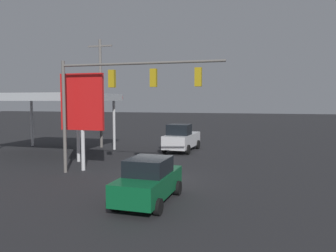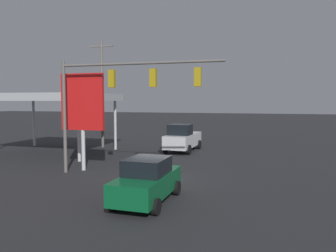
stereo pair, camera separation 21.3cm
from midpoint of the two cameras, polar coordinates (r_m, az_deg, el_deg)
name	(u,v)px [view 1 (the left image)]	position (r m, az deg, el deg)	size (l,w,h in m)	color
ground_plane	(158,179)	(18.63, -2.00, -9.18)	(200.00, 200.00, 0.00)	#262628
traffic_signal_assembly	(121,88)	(19.00, -8.57, 6.57)	(9.73, 0.43, 6.76)	slate
utility_pole	(101,91)	(31.31, -11.84, 6.00)	(2.40, 0.26, 10.02)	slate
gas_station_canopy	(51,98)	(29.20, -19.90, 4.62)	(9.83, 7.31, 4.98)	#B2B7BC
price_sign	(82,104)	(21.10, -15.00, 3.67)	(2.88, 0.27, 6.07)	silver
pickup_parked	(182,139)	(28.44, 2.15, -2.19)	(2.51, 5.31, 2.40)	silver
sedan_waiting	(149,180)	(14.31, -3.81, -9.45)	(2.15, 4.44, 1.93)	#0C592D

